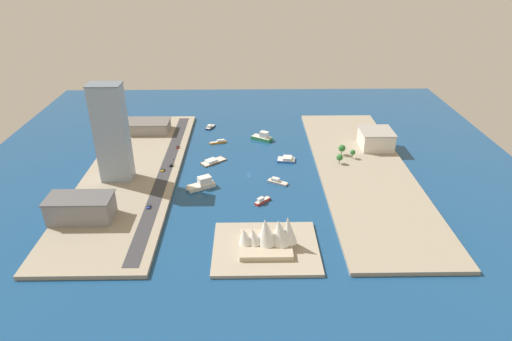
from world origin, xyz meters
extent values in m
plane|color=navy|center=(0.00, 0.00, 0.00)|extent=(440.00, 440.00, 0.00)
cube|color=#9E937F|center=(-88.96, 0.00, 1.32)|extent=(70.00, 240.00, 2.65)
cube|color=#9E937F|center=(88.96, 0.00, 1.32)|extent=(70.00, 240.00, 2.65)
cube|color=#A89E89|center=(-9.74, 95.45, 1.00)|extent=(60.99, 49.94, 2.00)
cube|color=#38383D|center=(64.17, 0.00, 2.72)|extent=(9.34, 228.00, 0.15)
cube|color=orange|center=(27.07, -58.11, 0.72)|extent=(15.00, 7.36, 1.44)
cone|color=orange|center=(34.48, -55.81, 0.72)|extent=(1.63, 1.63, 1.30)
cube|color=white|center=(24.76, -58.83, 2.25)|extent=(7.05, 4.22, 1.60)
cube|color=beige|center=(27.07, -58.11, 1.49)|extent=(14.40, 7.07, 0.10)
cube|color=#1E284C|center=(36.64, -94.71, 0.65)|extent=(9.30, 13.49, 1.31)
cone|color=#1E284C|center=(34.03, -100.86, 0.65)|extent=(1.54, 1.54, 1.18)
cube|color=white|center=(37.33, -93.09, 2.40)|extent=(5.13, 5.81, 2.19)
cube|color=beige|center=(36.64, -94.71, 1.36)|extent=(8.92, 12.95, 0.10)
cube|color=#999EA3|center=(-21.52, 16.27, 0.74)|extent=(15.75, 11.87, 1.48)
cone|color=#999EA3|center=(-28.54, 20.35, 0.74)|extent=(1.82, 1.82, 1.33)
cube|color=white|center=(-19.90, 15.32, 2.69)|extent=(6.57, 5.80, 2.43)
cube|color=beige|center=(-21.52, 16.27, 1.53)|extent=(15.12, 11.40, 0.10)
cube|color=silver|center=(34.71, 22.07, 1.41)|extent=(21.55, 16.70, 2.81)
cone|color=silver|center=(44.24, 27.31, 1.41)|extent=(3.44, 3.44, 2.53)
cube|color=white|center=(31.99, 20.57, 5.52)|extent=(10.96, 9.73, 5.40)
cube|color=beige|center=(34.71, 22.07, 2.86)|extent=(20.69, 16.03, 0.10)
cube|color=#2D8C4C|center=(-12.14, -65.36, 1.43)|extent=(20.03, 16.56, 2.86)
cone|color=#2D8C4C|center=(-3.55, -70.65, 1.43)|extent=(3.55, 3.55, 2.58)
cube|color=white|center=(-14.11, -64.14, 5.52)|extent=(8.87, 8.30, 5.30)
cube|color=beige|center=(-12.14, -65.36, 2.91)|extent=(19.23, 15.89, 0.10)
cube|color=blue|center=(-30.69, -21.44, 0.81)|extent=(15.40, 11.33, 1.61)
cone|color=blue|center=(-23.26, -22.56, 0.81)|extent=(1.65, 1.65, 1.45)
cube|color=white|center=(-31.68, -21.29, 2.64)|extent=(8.12, 8.76, 2.06)
cube|color=beige|center=(-30.69, -21.44, 1.66)|extent=(14.78, 10.88, 0.10)
cube|color=red|center=(-9.48, 43.24, 0.95)|extent=(11.37, 11.25, 1.91)
cone|color=red|center=(-14.44, 38.37, 0.95)|extent=(2.43, 2.43, 1.72)
cube|color=white|center=(-8.13, 44.57, 3.18)|extent=(5.07, 5.04, 2.55)
cube|color=beige|center=(-9.48, 43.24, 1.96)|extent=(10.92, 10.80, 0.10)
cube|color=brown|center=(28.57, -19.78, 0.52)|extent=(21.40, 19.62, 1.04)
cone|color=brown|center=(20.27, -26.58, 0.52)|extent=(1.31, 1.31, 0.93)
cube|color=white|center=(30.18, -18.47, 2.02)|extent=(10.74, 10.44, 1.97)
cube|color=beige|center=(28.57, -19.78, 1.09)|extent=(20.55, 18.84, 0.10)
cube|color=#8C9EB2|center=(96.67, 11.33, 38.19)|extent=(22.09, 14.04, 71.07)
cube|color=slate|center=(96.67, 11.33, 74.12)|extent=(22.97, 14.60, 0.80)
cube|color=silver|center=(-108.63, -42.09, 9.81)|extent=(26.00, 26.82, 14.33)
cube|color=#9D9992|center=(-108.63, -42.09, 17.38)|extent=(27.05, 27.89, 0.80)
cube|color=gray|center=(92.80, -80.76, 7.31)|extent=(38.06, 23.91, 9.32)
cube|color=slate|center=(92.80, -80.76, 12.37)|extent=(39.58, 24.87, 0.80)
cube|color=gray|center=(105.42, 65.28, 10.16)|extent=(39.00, 19.77, 15.02)
cube|color=#59595C|center=(105.42, 65.28, 18.07)|extent=(40.56, 20.56, 0.80)
cylinder|color=black|center=(65.43, 54.48, 3.12)|extent=(0.25, 0.64, 0.64)
cylinder|color=black|center=(67.19, 54.47, 3.12)|extent=(0.25, 0.64, 0.64)
cylinder|color=black|center=(65.43, 51.26, 3.12)|extent=(0.25, 0.64, 0.64)
cylinder|color=black|center=(67.19, 51.26, 3.12)|extent=(0.25, 0.64, 0.64)
cube|color=blue|center=(66.31, 52.87, 3.42)|extent=(1.97, 4.60, 0.81)
cube|color=#262D38|center=(66.31, 52.64, 4.12)|extent=(1.73, 2.58, 0.60)
cylinder|color=black|center=(61.72, -9.48, 3.12)|extent=(0.25, 0.64, 0.64)
cylinder|color=black|center=(60.09, -9.48, 3.12)|extent=(0.25, 0.64, 0.64)
cylinder|color=black|center=(61.72, -6.52, 3.12)|extent=(0.25, 0.64, 0.64)
cylinder|color=black|center=(60.09, -6.52, 3.12)|extent=(0.25, 0.64, 0.64)
cube|color=black|center=(60.91, -8.00, 3.46)|extent=(1.83, 4.22, 0.89)
cube|color=#262D38|center=(60.91, -7.79, 4.15)|extent=(1.61, 2.36, 0.49)
cylinder|color=black|center=(65.24, 1.33, 3.12)|extent=(0.27, 0.65, 0.64)
cylinder|color=black|center=(67.02, 1.40, 3.12)|extent=(0.27, 0.65, 0.64)
cylinder|color=black|center=(65.38, -2.17, 3.12)|extent=(0.27, 0.65, 0.64)
cylinder|color=black|center=(67.15, -2.10, 3.12)|extent=(0.27, 0.65, 0.64)
cube|color=yellow|center=(66.20, -0.38, 3.39)|extent=(2.17, 5.08, 0.75)
cube|color=#262D38|center=(66.21, -0.63, 4.09)|extent=(1.85, 2.87, 0.65)
cylinder|color=black|center=(61.77, -45.21, 3.12)|extent=(0.27, 0.65, 0.64)
cylinder|color=black|center=(60.06, -45.25, 3.12)|extent=(0.27, 0.65, 0.64)
cylinder|color=black|center=(61.67, -41.62, 3.12)|extent=(0.27, 0.65, 0.64)
cylinder|color=black|center=(59.96, -41.67, 3.12)|extent=(0.27, 0.65, 0.64)
cube|color=red|center=(60.87, -43.44, 3.43)|extent=(2.06, 5.18, 0.82)
cube|color=#262D38|center=(60.86, -43.18, 4.15)|extent=(1.76, 2.92, 0.61)
cylinder|color=black|center=(58.35, -7.86, 5.40)|extent=(0.18, 0.18, 5.50)
cube|color=black|center=(58.35, -7.86, 8.65)|extent=(0.36, 0.36, 1.00)
sphere|color=red|center=(58.35, -7.86, 9.00)|extent=(0.24, 0.24, 0.24)
sphere|color=yellow|center=(58.35, -7.86, 8.65)|extent=(0.24, 0.24, 0.24)
sphere|color=green|center=(58.35, -7.86, 8.30)|extent=(0.24, 0.24, 0.24)
cube|color=#BCAD93|center=(-9.74, 95.45, 3.50)|extent=(29.93, 27.15, 3.00)
cone|color=white|center=(-22.75, 95.45, 13.84)|extent=(10.24, 8.13, 18.55)
cone|color=white|center=(-17.79, 95.45, 12.61)|extent=(14.87, 12.44, 17.13)
cone|color=white|center=(-9.74, 95.45, 12.93)|extent=(13.32, 11.84, 16.94)
cone|color=white|center=(-2.77, 95.45, 9.87)|extent=(10.75, 8.93, 11.38)
cone|color=white|center=(2.37, 95.45, 9.64)|extent=(9.95, 8.56, 10.54)
cylinder|color=brown|center=(-76.86, -26.80, 4.46)|extent=(0.50, 0.50, 3.62)
sphere|color=#2D7233|center=(-76.86, -26.80, 8.57)|extent=(5.75, 5.75, 5.75)
cylinder|color=brown|center=(-84.31, -19.94, 4.46)|extent=(0.50, 0.50, 3.62)
sphere|color=#2D7233|center=(-84.31, -19.94, 7.99)|extent=(4.31, 4.31, 4.31)
cylinder|color=brown|center=(-72.01, -10.48, 4.28)|extent=(0.50, 0.50, 3.27)
sphere|color=#2D7233|center=(-72.01, -10.48, 7.95)|extent=(5.09, 5.09, 5.09)
camera|label=1|loc=(-0.68, 301.52, 158.33)|focal=30.91mm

